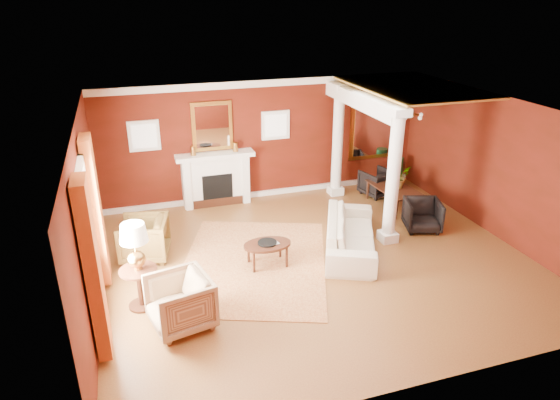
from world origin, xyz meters
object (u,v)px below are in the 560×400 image
object	(u,v)px
coffee_table	(267,246)
armchair_stripe	(180,300)
dining_table	(395,191)
armchair_leopard	(144,237)
side_table	(136,252)
sofa	(351,228)

from	to	relation	value
coffee_table	armchair_stripe	bearing A→B (deg)	-143.02
coffee_table	dining_table	bearing A→B (deg)	25.14
armchair_leopard	armchair_stripe	xyz separation A→B (m)	(0.39, -2.36, 0.01)
dining_table	coffee_table	bearing A→B (deg)	112.15
armchair_leopard	side_table	distance (m)	1.75
sofa	armchair_leopard	xyz separation A→B (m)	(-3.95, 0.91, -0.01)
sofa	dining_table	bearing A→B (deg)	-25.20
armchair_stripe	coffee_table	distance (m)	2.25
sofa	dining_table	size ratio (longest dim) A/B	1.68
armchair_stripe	dining_table	distance (m)	6.29
armchair_leopard	coffee_table	size ratio (longest dim) A/B	1.00
armchair_leopard	dining_table	distance (m)	5.91
dining_table	armchair_leopard	bearing A→B (deg)	94.04
sofa	side_table	xyz separation A→B (m)	(-4.12, -0.74, 0.55)
armchair_leopard	side_table	bearing A→B (deg)	6.80
sofa	armchair_stripe	size ratio (longest dim) A/B	2.59
coffee_table	side_table	xyz separation A→B (m)	(-2.35, -0.64, 0.60)
side_table	armchair_stripe	bearing A→B (deg)	-51.91
sofa	side_table	size ratio (longest dim) A/B	1.58
side_table	dining_table	world-z (taller)	side_table
armchair_leopard	sofa	bearing A→B (deg)	89.63
coffee_table	side_table	world-z (taller)	side_table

